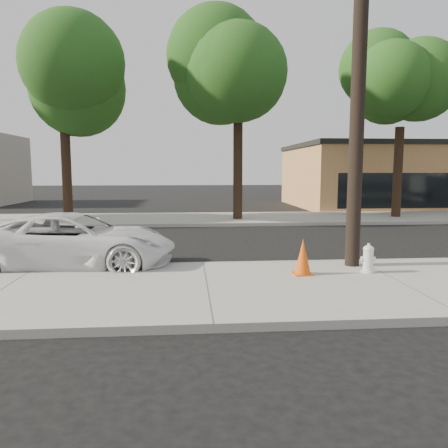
{
  "coord_description": "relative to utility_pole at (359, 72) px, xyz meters",
  "views": [
    {
      "loc": [
        -0.37,
        -12.83,
        2.45
      ],
      "look_at": [
        0.6,
        -1.12,
        1.0
      ],
      "focal_mm": 35.0,
      "sensor_mm": 36.0,
      "label": 1
    }
  ],
  "objects": [
    {
      "name": "ground",
      "position": [
        -3.6,
        2.7,
        -4.7
      ],
      "size": [
        120.0,
        120.0,
        0.0
      ],
      "primitive_type": "plane",
      "color": "black",
      "rests_on": "ground"
    },
    {
      "name": "near_sidewalk",
      "position": [
        -3.6,
        -1.6,
        -4.62
      ],
      "size": [
        90.0,
        4.4,
        0.15
      ],
      "primitive_type": "cube",
      "color": "gray",
      "rests_on": "ground"
    },
    {
      "name": "far_sidewalk",
      "position": [
        -3.6,
        11.2,
        -4.62
      ],
      "size": [
        90.0,
        5.0,
        0.15
      ],
      "primitive_type": "cube",
      "color": "gray",
      "rests_on": "ground"
    },
    {
      "name": "curb_near",
      "position": [
        -3.6,
        0.6,
        -4.62
      ],
      "size": [
        90.0,
        0.12,
        0.16
      ],
      "primitive_type": "cube",
      "color": "#9E9B93",
      "rests_on": "ground"
    },
    {
      "name": "building_main",
      "position": [
        12.4,
        18.7,
        -2.7
      ],
      "size": [
        18.0,
        10.0,
        4.0
      ],
      "primitive_type": "cube",
      "color": "#A47444",
      "rests_on": "ground"
    },
    {
      "name": "utility_pole",
      "position": [
        0.0,
        0.0,
        0.0
      ],
      "size": [
        1.4,
        0.34,
        9.0
      ],
      "color": "black",
      "rests_on": "near_sidewalk"
    },
    {
      "name": "tree_b",
      "position": [
        -9.41,
        10.76,
        1.45
      ],
      "size": [
        4.34,
        4.2,
        8.45
      ],
      "color": "black",
      "rests_on": "far_sidewalk"
    },
    {
      "name": "tree_c",
      "position": [
        -1.38,
        10.34,
        2.21
      ],
      "size": [
        4.96,
        4.8,
        9.55
      ],
      "color": "black",
      "rests_on": "far_sidewalk"
    },
    {
      "name": "tree_d",
      "position": [
        6.6,
        10.65,
        1.67
      ],
      "size": [
        4.5,
        4.35,
        8.75
      ],
      "color": "black",
      "rests_on": "far_sidewalk"
    },
    {
      "name": "police_cruiser",
      "position": [
        -6.81,
        0.9,
        -4.0
      ],
      "size": [
        5.13,
        2.57,
        1.39
      ],
      "primitive_type": "imported",
      "rotation": [
        0.0,
        0.0,
        1.52
      ],
      "color": "white",
      "rests_on": "ground"
    },
    {
      "name": "fire_hydrant",
      "position": [
        0.09,
        -0.75,
        -4.25
      ],
      "size": [
        0.33,
        0.3,
        0.62
      ],
      "rotation": [
        0.0,
        0.0,
        -0.14
      ],
      "color": "silver",
      "rests_on": "near_sidewalk"
    },
    {
      "name": "traffic_cone",
      "position": [
        -1.44,
        -0.81,
        -4.16
      ],
      "size": [
        0.44,
        0.44,
        0.8
      ],
      "rotation": [
        0.0,
        0.0,
        0.07
      ],
      "color": "#DB510B",
      "rests_on": "near_sidewalk"
    }
  ]
}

